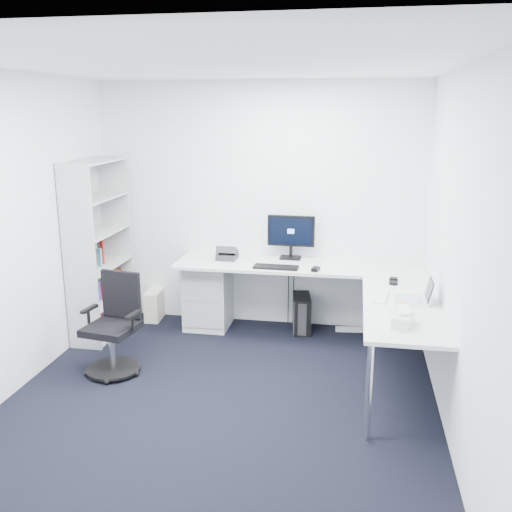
% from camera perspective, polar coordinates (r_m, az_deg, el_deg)
% --- Properties ---
extents(ground, '(4.20, 4.20, 0.00)m').
position_cam_1_polar(ground, '(4.83, -4.07, -15.22)').
color(ground, black).
extents(ceiling, '(4.20, 4.20, 0.00)m').
position_cam_1_polar(ceiling, '(4.21, -4.76, 18.64)').
color(ceiling, white).
extents(wall_back, '(3.60, 0.02, 2.70)m').
position_cam_1_polar(wall_back, '(6.34, 0.32, 5.03)').
color(wall_back, white).
rests_on(wall_back, ground).
extents(wall_front, '(3.60, 0.02, 2.70)m').
position_cam_1_polar(wall_front, '(2.46, -16.81, -11.20)').
color(wall_front, white).
rests_on(wall_front, ground).
extents(wall_right, '(0.02, 4.20, 2.70)m').
position_cam_1_polar(wall_right, '(4.26, 19.78, -0.54)').
color(wall_right, white).
rests_on(wall_right, ground).
extents(l_desk, '(2.75, 1.54, 0.80)m').
position_cam_1_polar(l_desk, '(5.84, 4.49, -5.51)').
color(l_desk, silver).
rests_on(l_desk, ground).
extents(drawer_pedestal, '(0.47, 0.59, 0.73)m').
position_cam_1_polar(drawer_pedestal, '(6.47, -4.70, -3.82)').
color(drawer_pedestal, silver).
rests_on(drawer_pedestal, ground).
extents(bookshelf, '(0.37, 0.95, 1.89)m').
position_cam_1_polar(bookshelf, '(6.30, -15.45, 0.68)').
color(bookshelf, '#B3B5B5').
rests_on(bookshelf, ground).
extents(task_chair, '(0.60, 0.60, 0.93)m').
position_cam_1_polar(task_chair, '(5.42, -14.33, -6.79)').
color(task_chair, black).
rests_on(task_chair, ground).
extents(black_pc_tower, '(0.24, 0.43, 0.40)m').
position_cam_1_polar(black_pc_tower, '(6.36, 4.59, -5.71)').
color(black_pc_tower, black).
rests_on(black_pc_tower, ground).
extents(beige_pc_tower, '(0.18, 0.37, 0.34)m').
position_cam_1_polar(beige_pc_tower, '(6.80, -10.09, -4.81)').
color(beige_pc_tower, beige).
rests_on(beige_pc_tower, ground).
extents(power_strip, '(0.39, 0.11, 0.04)m').
position_cam_1_polar(power_strip, '(6.46, 9.66, -7.26)').
color(power_strip, silver).
rests_on(power_strip, ground).
extents(monitor, '(0.52, 0.17, 0.49)m').
position_cam_1_polar(monitor, '(6.20, 3.51, 1.95)').
color(monitor, black).
rests_on(monitor, l_desk).
extents(black_keyboard, '(0.46, 0.18, 0.02)m').
position_cam_1_polar(black_keyboard, '(5.88, 2.01, -1.11)').
color(black_keyboard, black).
rests_on(black_keyboard, l_desk).
extents(mouse, '(0.09, 0.12, 0.04)m').
position_cam_1_polar(mouse, '(5.80, 5.99, -1.32)').
color(mouse, black).
rests_on(mouse, l_desk).
extents(desk_phone, '(0.22, 0.22, 0.15)m').
position_cam_1_polar(desk_phone, '(6.21, -2.89, 0.35)').
color(desk_phone, '#29282B').
rests_on(desk_phone, l_desk).
extents(laptop, '(0.31, 0.30, 0.21)m').
position_cam_1_polar(laptop, '(5.02, 14.94, -3.20)').
color(laptop, silver).
rests_on(laptop, l_desk).
extents(white_keyboard, '(0.17, 0.40, 0.01)m').
position_cam_1_polar(white_keyboard, '(5.09, 12.42, -3.98)').
color(white_keyboard, silver).
rests_on(white_keyboard, l_desk).
extents(headphones, '(0.13, 0.20, 0.05)m').
position_cam_1_polar(headphones, '(5.54, 13.59, -2.34)').
color(headphones, black).
rests_on(headphones, l_desk).
extents(orange_fruit, '(0.08, 0.08, 0.08)m').
position_cam_1_polar(orange_fruit, '(4.77, 14.41, -4.95)').
color(orange_fruit, orange).
rests_on(orange_fruit, l_desk).
extents(tissue_box, '(0.19, 0.28, 0.09)m').
position_cam_1_polar(tissue_box, '(4.48, 14.46, -6.20)').
color(tissue_box, silver).
rests_on(tissue_box, l_desk).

